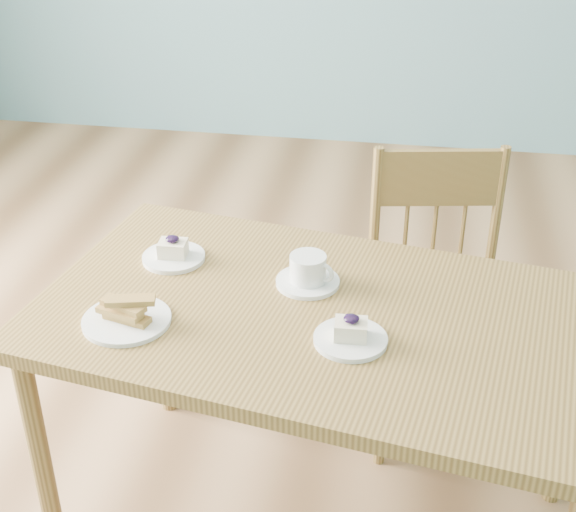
{
  "coord_description": "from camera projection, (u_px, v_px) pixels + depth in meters",
  "views": [
    {
      "loc": [
        0.03,
        -1.66,
        1.64
      ],
      "look_at": [
        -0.22,
        -0.16,
        0.77
      ],
      "focal_mm": 50.0,
      "sensor_mm": 36.0,
      "label": 1
    }
  ],
  "objects": [
    {
      "name": "dining_table",
      "position": [
        320.0,
        336.0,
        1.78
      ],
      "size": [
        1.35,
        0.91,
        0.67
      ],
      "rotation": [
        0.0,
        0.0,
        -0.17
      ],
      "color": "olive",
      "rests_on": "ground"
    },
    {
      "name": "cheesecake_plate_far",
      "position": [
        173.0,
        254.0,
        1.94
      ],
      "size": [
        0.15,
        0.15,
        0.06
      ],
      "rotation": [
        0.0,
        0.0,
        0.05
      ],
      "color": "silver",
      "rests_on": "dining_table"
    },
    {
      "name": "biscotti_plate",
      "position": [
        126.0,
        315.0,
        1.71
      ],
      "size": [
        0.19,
        0.19,
        0.06
      ],
      "rotation": [
        0.0,
        0.0,
        -0.2
      ],
      "color": "silver",
      "rests_on": "dining_table"
    },
    {
      "name": "dining_chair",
      "position": [
        437.0,
        299.0,
        2.24
      ],
      "size": [
        0.44,
        0.42,
        0.83
      ],
      "rotation": [
        0.0,
        0.0,
        0.18
      ],
      "color": "olive",
      "rests_on": "ground"
    },
    {
      "name": "coffee_cup",
      "position": [
        308.0,
        272.0,
        1.83
      ],
      "size": [
        0.15,
        0.15,
        0.07
      ],
      "rotation": [
        0.0,
        0.0,
        -0.36
      ],
      "color": "silver",
      "rests_on": "dining_table"
    },
    {
      "name": "cheesecake_plate_near",
      "position": [
        351.0,
        335.0,
        1.64
      ],
      "size": [
        0.15,
        0.15,
        0.06
      ],
      "rotation": [
        0.0,
        0.0,
        0.05
      ],
      "color": "silver",
      "rests_on": "dining_table"
    }
  ]
}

